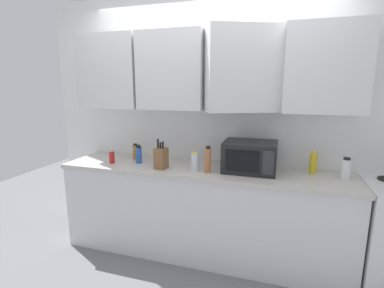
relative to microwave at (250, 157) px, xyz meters
The scene contains 11 objects.
wall_back_with_cabinets 0.73m from the microwave, 156.54° to the left, with size 3.67×0.58×2.60m.
counter_run 0.74m from the microwave, behind, with size 2.80×0.63×0.90m.
microwave is the anchor object (origin of this frame).
knife_block 0.84m from the microwave, 168.81° to the right, with size 0.12×0.13×0.29m.
bottle_spice_jar 0.39m from the microwave, 156.30° to the right, with size 0.05×0.05×0.25m.
bottle_white_jar 0.80m from the microwave, ahead, with size 0.08×0.08×0.20m.
bottle_red_sauce 1.39m from the microwave, behind, with size 0.05×0.05×0.14m.
bottle_clear_tall 0.51m from the microwave, 164.03° to the right, with size 0.08×0.08×0.18m.
bottle_yellow_mustard 0.57m from the microwave, 11.00° to the left, with size 0.07×0.07×0.20m.
bottle_amber_vinegar 1.23m from the microwave, behind, with size 0.06×0.06×0.17m.
bottle_blue_cleaner 1.12m from the microwave, behind, with size 0.06×0.06×0.19m.
Camera 1 is at (0.70, -2.88, 1.69)m, focal length 26.70 mm.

